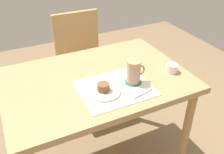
# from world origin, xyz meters

# --- Properties ---
(dining_table) EXTENTS (1.04, 0.72, 0.73)m
(dining_table) POSITION_xyz_m (0.00, 0.00, 0.64)
(dining_table) COLOR tan
(dining_table) RESTS_ON ground_plane
(wooden_chair) EXTENTS (0.43, 0.43, 0.86)m
(wooden_chair) POSITION_xyz_m (0.15, 0.67, 0.47)
(wooden_chair) COLOR tan
(wooden_chair) RESTS_ON ground_plane
(placemat) EXTENTS (0.38, 0.31, 0.00)m
(placemat) POSITION_xyz_m (0.05, -0.15, 0.73)
(placemat) COLOR silver
(placemat) RESTS_ON dining_table
(pastry_plate) EXTENTS (0.18, 0.18, 0.01)m
(pastry_plate) POSITION_xyz_m (-0.02, -0.15, 0.74)
(pastry_plate) COLOR silver
(pastry_plate) RESTS_ON placemat
(pastry) EXTENTS (0.06, 0.06, 0.04)m
(pastry) POSITION_xyz_m (-0.02, -0.15, 0.77)
(pastry) COLOR brown
(pastry) RESTS_ON pastry_plate
(coffee_coaster) EXTENTS (0.09, 0.09, 0.00)m
(coffee_coaster) POSITION_xyz_m (0.16, -0.14, 0.74)
(coffee_coaster) COLOR #196B4C
(coffee_coaster) RESTS_ON placemat
(coffee_mug) EXTENTS (0.11, 0.08, 0.13)m
(coffee_mug) POSITION_xyz_m (0.16, -0.14, 0.81)
(coffee_mug) COLOR tan
(coffee_mug) RESTS_ON coffee_coaster
(teaspoon) EXTENTS (0.13, 0.04, 0.01)m
(teaspoon) POSITION_xyz_m (0.15, -0.26, 0.74)
(teaspoon) COLOR silver
(teaspoon) RESTS_ON placemat
(sugar_bowl) EXTENTS (0.07, 0.07, 0.05)m
(sugar_bowl) POSITION_xyz_m (0.43, -0.14, 0.76)
(sugar_bowl) COLOR white
(sugar_bowl) RESTS_ON dining_table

